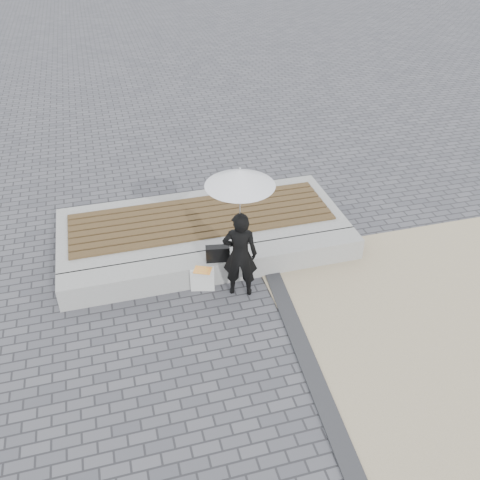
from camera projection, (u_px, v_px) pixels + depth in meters
name	position (u px, v px, depth m)	size (l,w,h in m)	color
ground	(244.00, 344.00, 7.55)	(80.00, 80.00, 0.00)	#47474C
terrazzo_zone	(462.00, 325.00, 7.85)	(5.00, 5.00, 0.02)	tan
edging_band	(306.00, 358.00, 7.30)	(0.25, 5.20, 0.04)	#2A2A2C
seating_ledge	(217.00, 266.00, 8.70)	(5.00, 0.45, 0.40)	gray
timber_platform	(202.00, 227.00, 9.65)	(5.00, 2.00, 0.40)	#969692
timber_decking	(201.00, 217.00, 9.52)	(4.60, 1.40, 0.04)	brown
woman	(240.00, 255.00, 8.07)	(0.53, 0.35, 1.46)	black
parasol	(240.00, 178.00, 7.32)	(0.99, 0.99, 1.27)	#ACACB1
handbag	(218.00, 254.00, 8.43)	(0.38, 0.13, 0.27)	black
canvas_tote	(202.00, 278.00, 8.45)	(0.38, 0.16, 0.40)	silver
magazine	(203.00, 270.00, 8.29)	(0.27, 0.20, 0.01)	#EB583A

